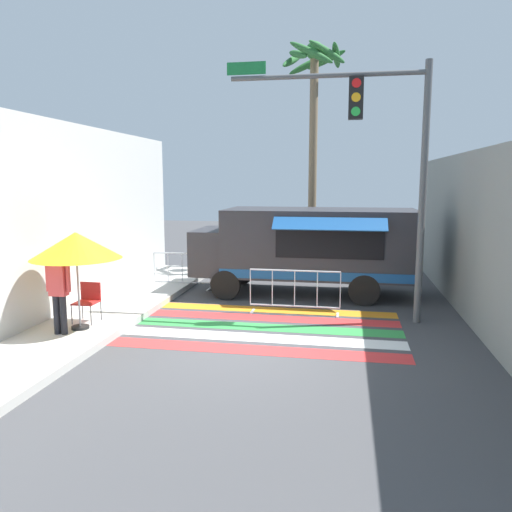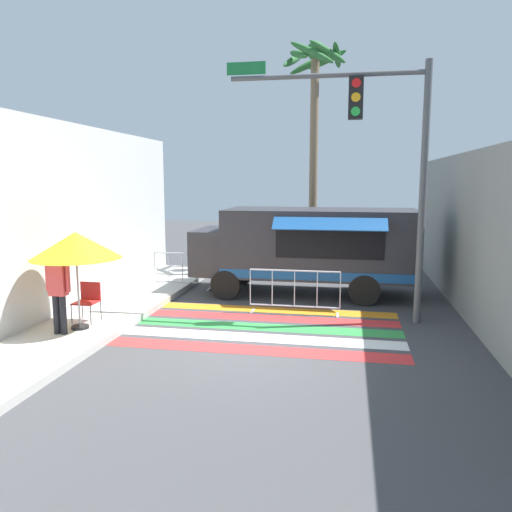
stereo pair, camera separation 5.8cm
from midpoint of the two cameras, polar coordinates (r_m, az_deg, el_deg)
The scene contains 13 objects.
ground_plane at distance 9.91m, azimuth -1.63°, elevation -10.43°, with size 60.00×60.00×0.00m, color #424244.
sidewalk_left at distance 11.87m, azimuth -25.70°, elevation -7.67°, with size 4.40×16.00×0.16m.
building_left_facade at distance 11.37m, azimuth -25.66°, elevation 3.08°, with size 0.25×16.00×4.61m.
concrete_wall_right at distance 12.56m, azimuth 23.35°, elevation 2.08°, with size 0.20×16.00×3.92m.
crosswalk_painted at distance 11.24m, azimuth -0.12°, elevation -8.09°, with size 6.40×3.60×0.01m.
food_truck at distance 14.25m, azimuth 5.22°, elevation 1.31°, with size 6.20×2.77×2.45m.
traffic_signal_pole at distance 11.67m, azimuth 14.12°, elevation 12.36°, with size 4.52×0.29×5.90m.
patio_umbrella at distance 10.85m, azimuth -20.02°, elevation 1.10°, with size 1.84×1.84×2.04m.
folding_chair at distance 11.61m, azimuth -18.77°, elevation -4.61°, with size 0.47×0.47×0.85m.
vendor_person at distance 10.73m, azimuth -21.79°, elevation -3.34°, with size 0.53×0.22×1.70m.
barricade_front at distance 12.20m, azimuth 4.29°, elevation -4.13°, with size 2.22×0.44×1.10m.
barricade_side at distance 15.20m, azimuth -8.55°, elevation -1.72°, with size 1.79×0.44×1.10m.
palm_tree at distance 17.86m, azimuth 6.52°, elevation 16.97°, with size 2.24×2.28×7.85m.
Camera 1 is at (1.91, -9.18, 3.23)m, focal length 35.00 mm.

